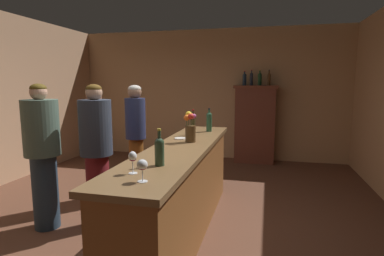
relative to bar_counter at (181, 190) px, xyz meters
The scene contains 19 objects.
floor 0.65m from the bar_counter, 158.40° to the left, with size 9.09×9.09×0.00m, color brown.
wall_back 3.83m from the bar_counter, 95.82° to the left, with size 5.98×0.12×2.81m, color tan.
bar_counter is the anchor object (origin of this frame).
display_cabinet 3.48m from the bar_counter, 79.29° to the left, with size 0.89×0.42×1.61m.
wine_bottle_pinot 1.25m from the bar_counter, 84.17° to the left, with size 0.08×0.08×0.32m.
wine_bottle_syrah 0.97m from the bar_counter, 93.05° to the left, with size 0.06×0.06×0.33m.
wine_bottle_rose 1.01m from the bar_counter, 86.71° to the right, with size 0.08×0.08×0.31m.
wine_glass_front 1.36m from the bar_counter, 86.57° to the right, with size 0.08×0.08×0.16m.
wine_glass_mid 1.22m from the bar_counter, 93.94° to the right, with size 0.07×0.07×0.17m.
flower_arrangement 0.71m from the bar_counter, 80.68° to the left, with size 0.14×0.15×0.35m.
cheese_plate 0.66m from the bar_counter, 106.82° to the left, with size 0.14×0.14×0.01m, color white.
display_bottle_left 3.65m from the bar_counter, 83.19° to the left, with size 0.08×0.08×0.30m.
display_bottle_midleft 3.67m from the bar_counter, 80.87° to the left, with size 0.07×0.07×0.32m.
display_bottle_center 3.70m from the bar_counter, 78.15° to the left, with size 0.08×0.08×0.31m.
display_bottle_midright 3.74m from the bar_counter, 75.24° to the left, with size 0.06×0.06×0.31m.
patron_near_entrance 1.07m from the bar_counter, behind, with size 0.37×0.37×1.65m.
patron_in_grey 1.62m from the bar_counter, behind, with size 0.39×0.39×1.66m.
patron_redhead 1.57m from the bar_counter, 132.33° to the left, with size 0.30×0.30×1.64m.
patron_in_navy 1.52m from the bar_counter, 157.03° to the left, with size 0.36×0.36×1.56m.
Camera 1 is at (1.27, -3.27, 1.67)m, focal length 28.95 mm.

